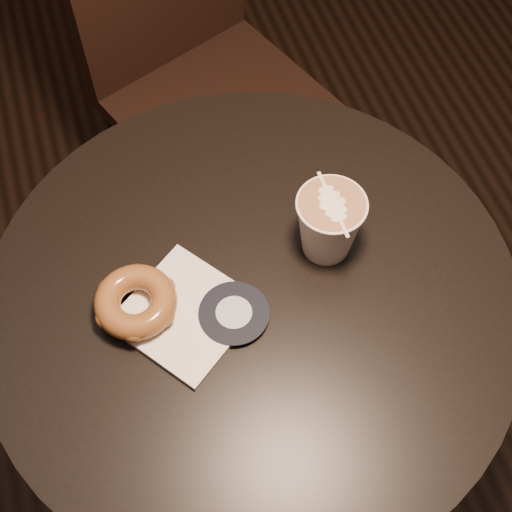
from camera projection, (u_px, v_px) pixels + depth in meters
name	position (u px, v px, depth m)	size (l,w,h in m)	color
cafe_table	(253.00, 352.00, 1.09)	(0.70, 0.70, 0.75)	black
chair	(190.00, 44.00, 1.43)	(0.51, 0.51, 0.99)	black
pastry_bag	(186.00, 314.00, 0.90)	(0.14, 0.14, 0.01)	white
doughnut	(136.00, 302.00, 0.89)	(0.10, 0.10, 0.03)	brown
latte_cup	(329.00, 225.00, 0.91)	(0.09, 0.09, 0.10)	white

